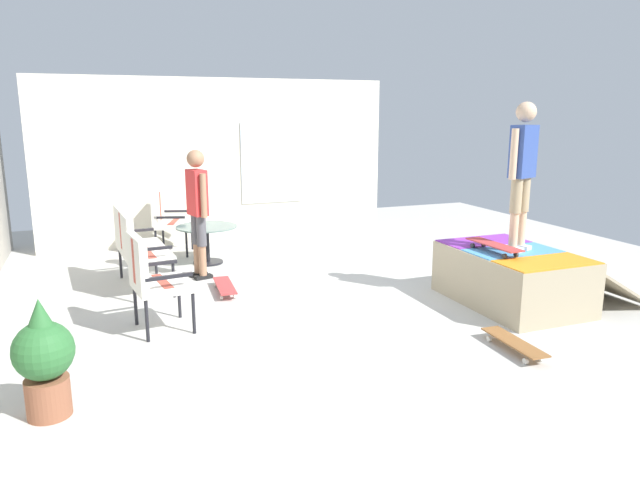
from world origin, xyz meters
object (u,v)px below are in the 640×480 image
at_px(patio_chair_by_wall, 151,274).
at_px(person_skater, 522,165).
at_px(skateboard_on_ramp, 494,245).
at_px(patio_table, 207,237).
at_px(skate_ramp, 514,277).
at_px(patio_chair_near_house, 166,216).
at_px(person_watching, 197,204).
at_px(patio_bench, 135,242).
at_px(potted_plant, 44,358).
at_px(skateboard_by_bench, 225,286).
at_px(skateboard_spare, 514,343).

bearing_deg(patio_chair_by_wall, person_skater, -98.36).
bearing_deg(skateboard_on_ramp, patio_table, 40.33).
relative_size(skate_ramp, patio_chair_near_house, 1.93).
bearing_deg(person_watching, patio_chair_near_house, 8.71).
bearing_deg(patio_bench, potted_plant, 164.51).
height_order(patio_chair_by_wall, skateboard_on_ramp, patio_chair_by_wall).
relative_size(skateboard_by_bench, skateboard_on_ramp, 1.01).
height_order(patio_bench, skateboard_on_ramp, patio_bench).
bearing_deg(skateboard_spare, patio_table, 25.56).
bearing_deg(skateboard_by_bench, skate_ramp, -118.04).
distance_m(patio_chair_near_house, potted_plant, 5.15).
bearing_deg(skateboard_on_ramp, skateboard_by_bench, 59.35).
height_order(patio_bench, skateboard_by_bench, patio_bench).
distance_m(person_skater, skateboard_on_ramp, 0.96).
bearing_deg(patio_chair_near_house, potted_plant, 163.35).
bearing_deg(patio_chair_near_house, patio_chair_by_wall, 170.65).
bearing_deg(person_skater, skateboard_by_bench, 62.31).
height_order(patio_bench, person_watching, person_watching).
xyz_separation_m(patio_chair_by_wall, person_watching, (1.84, -0.81, 0.41)).
bearing_deg(patio_chair_near_house, patio_table, -150.24).
relative_size(patio_table, skateboard_by_bench, 1.11).
height_order(person_watching, potted_plant, person_watching).
distance_m(person_watching, skateboard_spare, 4.42).
bearing_deg(patio_bench, patio_chair_near_house, -18.64).
height_order(skate_ramp, skateboard_by_bench, skate_ramp).
relative_size(patio_chair_near_house, skateboard_on_ramp, 1.27).
xyz_separation_m(patio_bench, patio_chair_by_wall, (-1.63, -0.04, -0.00)).
relative_size(patio_chair_by_wall, person_skater, 0.60).
bearing_deg(skateboard_by_bench, patio_chair_by_wall, 136.94).
relative_size(patio_chair_near_house, skateboard_spare, 1.26).
height_order(patio_table, person_skater, person_skater).
xyz_separation_m(patio_table, person_watching, (-0.74, 0.24, 0.62)).
height_order(patio_chair_by_wall, person_skater, person_skater).
xyz_separation_m(patio_chair_by_wall, skateboard_by_bench, (1.04, -0.97, -0.53)).
relative_size(skate_ramp, patio_bench, 1.53).
height_order(patio_chair_near_house, potted_plant, patio_chair_near_house).
relative_size(skate_ramp, skateboard_spare, 2.43).
bearing_deg(patio_table, patio_chair_near_house, 29.76).
bearing_deg(skateboard_spare, person_skater, -38.69).
xyz_separation_m(patio_bench, skateboard_spare, (-3.42, -3.18, -0.53)).
relative_size(patio_table, person_skater, 0.53).
xyz_separation_m(patio_chair_by_wall, person_skater, (-0.60, -4.09, 1.02)).
height_order(person_skater, potted_plant, person_skater).
bearing_deg(person_skater, skateboard_spare, 141.31).
bearing_deg(skate_ramp, patio_chair_by_wall, 81.40).
distance_m(patio_chair_by_wall, skateboard_spare, 3.65).
bearing_deg(person_skater, potted_plant, 100.28).
relative_size(patio_bench, potted_plant, 1.40).
distance_m(skateboard_on_ramp, potted_plant, 4.76).
bearing_deg(skateboard_on_ramp, patio_chair_by_wall, 80.69).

